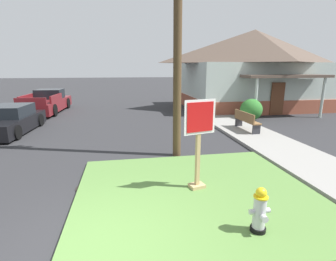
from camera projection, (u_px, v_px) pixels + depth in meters
name	position (u px, v px, depth m)	size (l,w,h in m)	color
ground_plane	(90.00, 255.00, 4.08)	(160.00, 160.00, 0.00)	#2B2B2D
grass_corner_patch	(196.00, 193.00, 6.01)	(5.57, 5.00, 0.08)	#567F3D
sidewalk_strip	(258.00, 137.00, 10.87)	(2.20, 17.51, 0.12)	gray
fire_hydrant	(260.00, 211.00, 4.46)	(0.38, 0.34, 0.84)	black
stop_sign	(198.00, 145.00, 5.95)	(0.78, 0.36, 2.16)	tan
manhole_cover	(90.00, 188.00, 6.36)	(0.70, 0.70, 0.02)	black
parked_sedan_black	(10.00, 121.00, 11.73)	(2.07, 4.31, 1.25)	black
pickup_truck_maroon	(47.00, 103.00, 17.20)	(2.23, 5.55, 1.48)	maroon
street_bench	(246.00, 120.00, 11.72)	(0.47, 1.79, 0.85)	brown
corner_house	(253.00, 69.00, 18.83)	(10.03, 8.46, 5.60)	brown
shrub_near_porch	(251.00, 110.00, 14.47)	(1.23, 1.23, 1.23)	#2F722B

